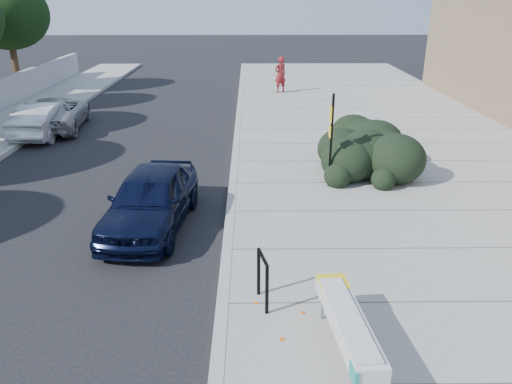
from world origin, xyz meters
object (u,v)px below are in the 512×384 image
bench (348,323)px  wagon_silver (46,119)px  sign_post (331,135)px  sedan_navy (151,199)px  bike_rack (263,275)px  pedestrian (280,75)px  suv_silver (55,113)px

bench → wagon_silver: 16.24m
sign_post → sedan_navy: 5.19m
wagon_silver → bench: bearing=128.2°
bike_rack → wagon_silver: 14.44m
pedestrian → sign_post: bearing=63.5°
bike_rack → suv_silver: (-8.21, 12.87, -0.07)m
sedan_navy → bike_rack: bearing=-47.7°
bike_rack → sign_post: bearing=58.1°
wagon_silver → pedestrian: bearing=-137.1°
bench → bike_rack: size_ratio=2.50×
bike_rack → bench: bearing=-59.9°
bench → wagon_silver: bearing=120.1°
sign_post → wagon_silver: sign_post is taller
sedan_navy → wagon_silver: size_ratio=1.04×
bike_rack → pedestrian: bearing=73.2°
bike_rack → sign_post: 6.15m
bench → pedestrian: 21.40m
bench → pedestrian: (0.23, 21.39, 0.40)m
sign_post → wagon_silver: 11.96m
bench → pedestrian: bearing=83.9°
bench → sedan_navy: bearing=122.9°
bench → sedan_navy: 6.13m
bike_rack → suv_silver: size_ratio=0.20×
wagon_silver → suv_silver: bearing=-87.4°
wagon_silver → suv_silver: 0.99m
bench → wagon_silver: size_ratio=0.60×
sedan_navy → pedestrian: size_ratio=2.19×
suv_silver → pedestrian: pedestrian is taller
bench → bike_rack: 1.82m
bench → bike_rack: (-1.23, 1.33, 0.02)m
bench → wagon_silver: wagon_silver is taller
sign_post → pedestrian: sign_post is taller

